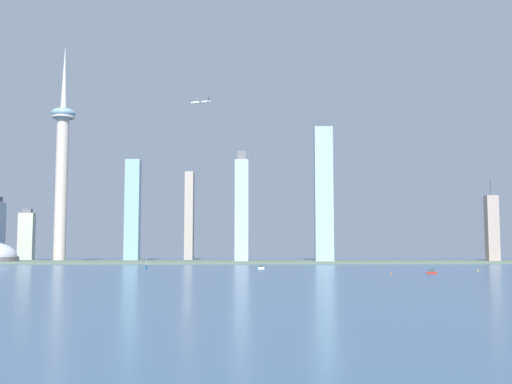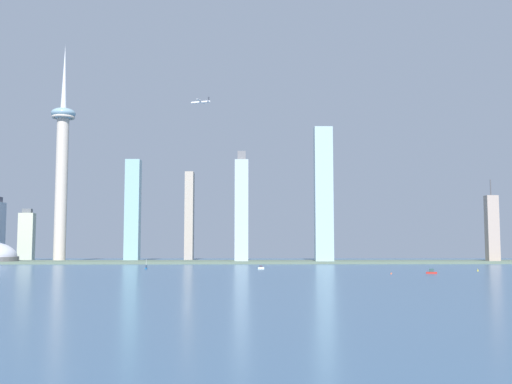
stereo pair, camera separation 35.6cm
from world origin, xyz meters
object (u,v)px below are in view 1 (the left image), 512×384
(channel_buoy_1, at_px, (478,270))
(boat_6, at_px, (261,268))
(skyscraper_2, at_px, (241,210))
(airplane, at_px, (201,102))
(skyscraper_1, at_px, (324,195))
(boat_0, at_px, (432,272))
(skyscraper_5, at_px, (26,236))
(skyscraper_4, at_px, (492,229))
(skyscraper_0, at_px, (189,216))
(skyscraper_6, at_px, (133,211))
(channel_buoy_0, at_px, (391,273))
(boat_4, at_px, (146,268))
(observation_tower, at_px, (62,161))

(channel_buoy_1, bearing_deg, boat_6, 166.71)
(skyscraper_2, height_order, airplane, airplane)
(skyscraper_1, relative_size, airplane, 6.69)
(skyscraper_2, relative_size, boat_0, 15.27)
(skyscraper_1, distance_m, skyscraper_5, 436.21)
(skyscraper_4, bearing_deg, skyscraper_0, 166.62)
(skyscraper_1, xyz_separation_m, airplane, (-162.64, 9.53, 125.13))
(skyscraper_6, xyz_separation_m, airplane, (96.05, -43.80, 143.52))
(skyscraper_6, xyz_separation_m, channel_buoy_0, (284.12, -295.37, -70.43))
(boat_6, bearing_deg, skyscraper_0, 97.89)
(skyscraper_4, height_order, boat_4, skyscraper_4)
(skyscraper_2, height_order, boat_4, skyscraper_2)
(skyscraper_0, height_order, skyscraper_6, skyscraper_6)
(skyscraper_5, height_order, channel_buoy_0, skyscraper_5)
(skyscraper_6, relative_size, airplane, 5.32)
(channel_buoy_1, relative_size, airplane, 0.10)
(skyscraper_5, xyz_separation_m, boat_4, (214.38, -241.56, -34.79))
(skyscraper_4, xyz_separation_m, airplane, (-386.94, 2.43, 169.72))
(skyscraper_4, relative_size, boat_4, 10.73)
(observation_tower, distance_m, channel_buoy_0, 499.81)
(boat_4, xyz_separation_m, channel_buoy_0, (232.21, -100.77, -0.71))
(skyscraper_2, relative_size, airplane, 5.53)
(skyscraper_6, height_order, channel_buoy_0, skyscraper_6)
(boat_0, distance_m, channel_buoy_0, 37.70)
(boat_6, height_order, channel_buoy_1, boat_6)
(skyscraper_0, height_order, skyscraper_2, skyscraper_2)
(observation_tower, relative_size, airplane, 11.39)
(skyscraper_5, distance_m, boat_4, 324.84)
(skyscraper_2, xyz_separation_m, skyscraper_4, (331.84, -1.86, -25.46))
(skyscraper_0, relative_size, channel_buoy_0, 83.93)
(skyscraper_0, distance_m, skyscraper_2, 122.89)
(skyscraper_2, bearing_deg, boat_0, -55.33)
(skyscraper_0, relative_size, skyscraper_2, 0.89)
(observation_tower, bearing_deg, skyscraper_1, -7.72)
(skyscraper_2, relative_size, boat_4, 14.29)
(skyscraper_2, relative_size, boat_6, 22.42)
(skyscraper_4, height_order, channel_buoy_1, skyscraper_4)
(boat_6, bearing_deg, skyscraper_4, 12.94)
(boat_0, relative_size, airplane, 0.36)
(skyscraper_0, height_order, channel_buoy_1, skyscraper_0)
(skyscraper_4, bearing_deg, skyscraper_2, 179.68)
(skyscraper_0, distance_m, skyscraper_5, 238.23)
(skyscraper_1, bearing_deg, skyscraper_0, 150.53)
(skyscraper_2, xyz_separation_m, skyscraper_6, (-151.15, 44.37, 0.74))
(skyscraper_4, height_order, skyscraper_6, skyscraper_6)
(skyscraper_1, distance_m, boat_0, 260.86)
(channel_buoy_1, bearing_deg, boat_0, -144.81)
(skyscraper_5, relative_size, boat_0, 7.89)
(boat_4, bearing_deg, channel_buoy_0, 63.79)
(skyscraper_4, bearing_deg, channel_buoy_1, -116.87)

